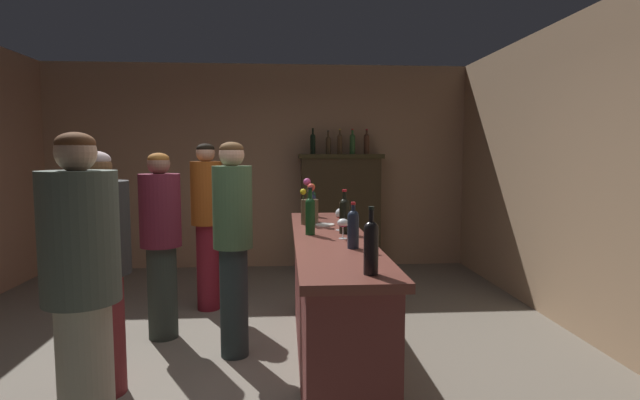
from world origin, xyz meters
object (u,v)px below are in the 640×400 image
at_px(patron_near_entrance, 233,238).
at_px(patron_by_cabinet, 161,238).
at_px(display_bottle_midleft, 328,144).
at_px(display_bottle_right, 367,143).
at_px(display_bottle_midright, 352,143).
at_px(bar_counter, 330,301).
at_px(wine_bottle_malbec, 312,202).
at_px(patron_redhead, 99,264).
at_px(wine_glass_front, 340,215).
at_px(cheese_plate, 325,225).
at_px(display_bottle_center, 340,143).
at_px(wine_bottle_syrah, 353,227).
at_px(patron_in_grey, 82,290).
at_px(wine_bottle_chardonnay, 312,206).
at_px(flower_arrangement, 309,208).
at_px(wine_glass_mid, 343,224).
at_px(wine_bottle_rose, 344,214).
at_px(patron_in_navy, 207,218).
at_px(display_cabinet, 340,209).
at_px(wine_bottle_merlot, 371,245).
at_px(display_bottle_left, 313,143).
at_px(wine_bottle_pinot, 310,214).

xyz_separation_m(patron_near_entrance, patron_by_cabinet, (-0.66, 0.43, -0.06)).
height_order(display_bottle_midleft, display_bottle_right, display_bottle_right).
bearing_deg(display_bottle_midright, bar_counter, -100.61).
relative_size(wine_bottle_malbec, patron_redhead, 0.18).
bearing_deg(wine_glass_front, display_bottle_midright, 80.44).
bearing_deg(cheese_plate, display_bottle_center, 81.07).
bearing_deg(wine_bottle_syrah, patron_in_grey, -156.71).
bearing_deg(wine_bottle_chardonnay, patron_near_entrance, -142.33).
relative_size(wine_bottle_malbec, flower_arrangement, 0.74).
xyz_separation_m(wine_glass_mid, display_bottle_right, (0.71, 3.30, 0.63)).
height_order(display_bottle_midleft, display_bottle_midright, display_bottle_midright).
bearing_deg(display_bottle_center, cheese_plate, -98.93).
relative_size(wine_glass_front, patron_redhead, 0.11).
xyz_separation_m(display_bottle_midleft, patron_by_cabinet, (-1.65, -2.44, -0.84)).
xyz_separation_m(wine_glass_mid, display_bottle_midright, (0.52, 3.30, 0.63)).
bearing_deg(display_bottle_midright, patron_near_entrance, -114.66).
bearing_deg(wine_bottle_rose, patron_by_cabinet, 157.29).
bearing_deg(patron_in_grey, wine_glass_front, 1.25).
bearing_deg(patron_in_navy, display_cabinet, 121.52).
bearing_deg(patron_redhead, wine_bottle_merlot, -19.23).
relative_size(wine_bottle_syrah, display_bottle_right, 0.86).
xyz_separation_m(wine_bottle_chardonnay, display_bottle_left, (0.14, 2.38, 0.61)).
height_order(display_bottle_midright, patron_in_grey, display_bottle_midright).
xyz_separation_m(display_bottle_right, patron_by_cabinet, (-2.17, -2.44, -0.86)).
xyz_separation_m(wine_bottle_rose, patron_in_grey, (-1.43, -1.19, -0.22)).
xyz_separation_m(wine_bottle_rose, patron_by_cabinet, (-1.50, 0.63, -0.27)).
relative_size(wine_glass_mid, patron_by_cabinet, 0.09).
bearing_deg(patron_in_grey, cheese_plate, 8.59).
height_order(bar_counter, patron_near_entrance, patron_near_entrance).
height_order(cheese_plate, patron_redhead, patron_redhead).
height_order(wine_bottle_merlot, wine_glass_mid, wine_bottle_merlot).
bearing_deg(wine_bottle_syrah, cheese_plate, 95.49).
xyz_separation_m(flower_arrangement, patron_in_grey, (-1.19, -1.68, -0.21)).
relative_size(wine_glass_front, cheese_plate, 1.09).
bearing_deg(display_bottle_midleft, wine_bottle_syrah, -92.55).
relative_size(wine_bottle_pinot, cheese_plate, 2.19).
relative_size(patron_by_cabinet, patron_redhead, 0.99).
relative_size(wine_glass_mid, flower_arrangement, 0.37).
height_order(wine_bottle_chardonnay, patron_near_entrance, patron_near_entrance).
bearing_deg(wine_glass_front, wine_bottle_syrah, -89.97).
bearing_deg(patron_near_entrance, display_bottle_midleft, 71.79).
distance_m(display_cabinet, patron_in_grey, 4.60).
height_order(flower_arrangement, patron_in_navy, patron_in_navy).
height_order(wine_bottle_merlot, display_bottle_left, display_bottle_left).
height_order(wine_glass_mid, display_bottle_right, display_bottle_right).
bearing_deg(display_bottle_left, wine_bottle_pinot, -93.59).
relative_size(wine_bottle_syrah, cheese_plate, 1.84).
height_order(wine_bottle_syrah, display_bottle_midright, display_bottle_midright).
bearing_deg(wine_bottle_pinot, display_bottle_midright, 76.72).
xyz_separation_m(cheese_plate, display_bottle_right, (0.78, 2.65, 0.73)).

